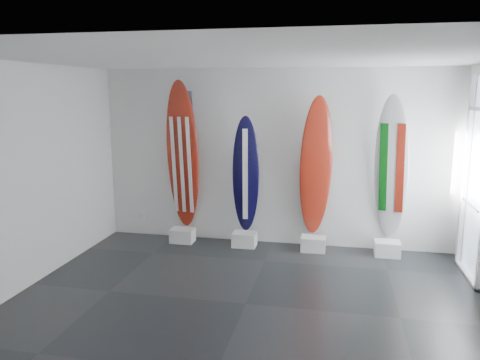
% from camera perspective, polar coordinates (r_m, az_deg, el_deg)
% --- Properties ---
extents(floor, '(6.00, 6.00, 0.00)m').
position_cam_1_polar(floor, '(6.09, 0.71, -14.78)').
color(floor, black).
rests_on(floor, ground).
extents(ceiling, '(6.00, 6.00, 0.00)m').
position_cam_1_polar(ceiling, '(5.51, 0.78, 14.64)').
color(ceiling, white).
rests_on(ceiling, wall_back).
extents(wall_back, '(6.00, 0.00, 6.00)m').
position_cam_1_polar(wall_back, '(8.04, 4.14, 2.69)').
color(wall_back, white).
rests_on(wall_back, ground).
extents(wall_front, '(6.00, 0.00, 6.00)m').
position_cam_1_polar(wall_front, '(3.28, -7.73, -9.47)').
color(wall_front, white).
rests_on(wall_front, ground).
extents(wall_left, '(0.00, 5.00, 5.00)m').
position_cam_1_polar(wall_left, '(6.84, -24.77, 0.28)').
color(wall_left, white).
rests_on(wall_left, ground).
extents(display_block_usa, '(0.40, 0.30, 0.24)m').
position_cam_1_polar(display_block_usa, '(8.40, -6.97, -6.68)').
color(display_block_usa, white).
rests_on(display_block_usa, floor).
extents(surfboard_usa, '(0.61, 0.35, 2.58)m').
position_cam_1_polar(surfboard_usa, '(8.18, -6.97, 2.95)').
color(surfboard_usa, maroon).
rests_on(surfboard_usa, display_block_usa).
extents(display_block_navy, '(0.40, 0.30, 0.24)m').
position_cam_1_polar(display_block_navy, '(8.12, 0.54, -7.21)').
color(display_block_navy, white).
rests_on(display_block_navy, floor).
extents(surfboard_navy, '(0.46, 0.22, 1.99)m').
position_cam_1_polar(surfboard_navy, '(7.94, 0.70, 0.66)').
color(surfboard_navy, black).
rests_on(surfboard_navy, display_block_navy).
extents(display_block_swiss, '(0.40, 0.30, 0.24)m').
position_cam_1_polar(display_block_swiss, '(7.99, 8.87, -7.65)').
color(display_block_swiss, white).
rests_on(display_block_swiss, floor).
extents(surfboard_swiss, '(0.59, 0.45, 2.33)m').
position_cam_1_polar(surfboard_swiss, '(7.78, 9.18, 1.56)').
color(surfboard_swiss, maroon).
rests_on(surfboard_swiss, display_block_swiss).
extents(display_block_italy, '(0.40, 0.30, 0.24)m').
position_cam_1_polar(display_block_italy, '(8.03, 17.41, -7.94)').
color(display_block_italy, white).
rests_on(display_block_italy, floor).
extents(surfboard_italy, '(0.63, 0.54, 2.36)m').
position_cam_1_polar(surfboard_italy, '(7.82, 17.87, 1.32)').
color(surfboard_italy, silver).
rests_on(surfboard_italy, display_block_italy).
extents(wall_outlet, '(0.09, 0.02, 0.13)m').
position_cam_1_polar(wall_outlet, '(8.91, -11.83, -4.26)').
color(wall_outlet, silver).
rests_on(wall_outlet, wall_back).
extents(glass_door, '(0.12, 1.16, 2.85)m').
position_cam_1_polar(glass_door, '(7.31, 26.81, 0.13)').
color(glass_door, white).
rests_on(glass_door, floor).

